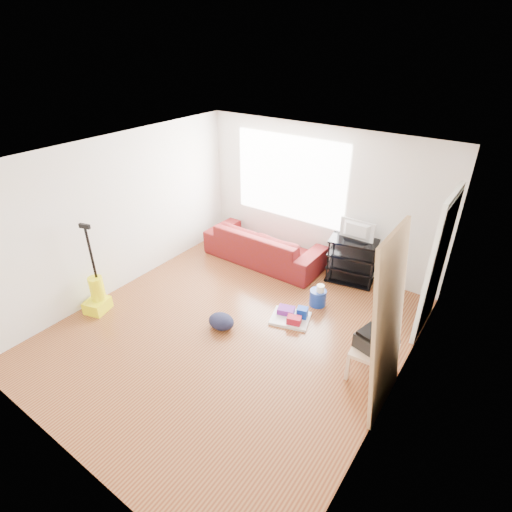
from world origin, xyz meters
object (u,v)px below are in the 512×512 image
Objects in this scene: vacuum at (97,295)px; sofa at (264,260)px; backpack at (222,327)px; cleaning_tray at (292,316)px; side_table at (374,353)px; bucket at (317,304)px; tv_stand at (352,260)px.

sofa is at bearing 50.22° from vacuum.
vacuum is (-1.83, -0.76, 0.27)m from backpack.
backpack is (-0.75, -0.75, -0.06)m from cleaning_tray.
side_table reaches higher than cleaning_tray.
backpack is at bearing -169.83° from side_table.
bucket is 0.59m from cleaning_tray.
cleaning_tray is at bearing 14.70° from vacuum.
side_table is (1.11, -1.88, -0.05)m from tv_stand.
vacuum is (-2.71, -2.08, 0.27)m from bucket.
tv_stand is at bearing -170.49° from sofa.
sofa is 1.68m from tv_stand.
vacuum reaches higher than bucket.
side_table is 4.11m from vacuum.
bucket is at bearing 21.76° from vacuum.
cleaning_tray is at bearing -103.32° from bucket.
side_table is at bearing 0.40° from vacuum.
backpack is at bearing -134.91° from cleaning_tray.
backpack is (-0.88, -1.32, 0.00)m from bucket.
tv_stand is at bearing 80.16° from cleaning_tray.
tv_stand reaches higher than backpack.
vacuum is at bearing -142.47° from bucket.
side_table reaches higher than bucket.
sofa is 3.03m from vacuum.
tv_stand reaches higher than cleaning_tray.
side_table is (2.72, -1.61, 0.35)m from sofa.
backpack is 0.28× the size of vacuum.
bucket is (1.48, -0.67, 0.00)m from sofa.
cleaning_tray is 1.68× the size of backpack.
backpack is at bearing -123.83° from bucket.
tv_stand reaches higher than side_table.
cleaning_tray is at bearing 137.52° from sofa.
cleaning_tray is (1.35, -1.24, 0.06)m from sofa.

